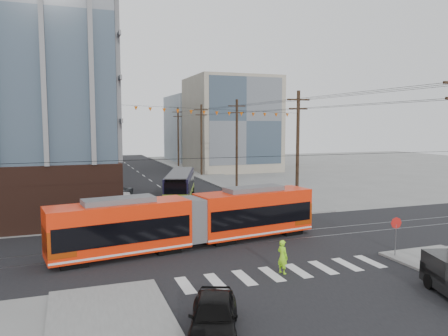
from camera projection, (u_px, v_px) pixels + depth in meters
The scene contains 15 objects.
ground at pixel (262, 257), 26.58m from camera, with size 160.00×160.00×0.00m, color slate.
bg_bldg_nw_near at pixel (26, 118), 68.67m from camera, with size 18.00×16.00×18.00m, color #8C99A5.
bg_bldg_ne_near at pixel (231, 124), 76.08m from camera, with size 14.00×14.00×16.00m, color gray.
bg_bldg_nw_far at pixel (51, 114), 88.30m from camera, with size 16.00×18.00×20.00m, color gray.
bg_bldg_ne_far at pixel (207, 128), 95.59m from camera, with size 16.00×16.00×14.00m, color #8C99A5.
utility_pole_far at pixel (178, 137), 81.32m from camera, with size 0.30×0.30×11.00m, color black.
streetcar at pixel (192, 220), 28.74m from camera, with size 18.19×2.56×3.50m, color red, non-canonical shape.
city_bus at pixel (180, 186), 45.66m from camera, with size 2.40×11.07×3.14m, color black, non-canonical shape.
black_sedan at pixel (214, 316), 16.68m from camera, with size 1.83×4.55×1.55m, color black.
parked_car_silver at pixel (130, 209), 37.46m from camera, with size 1.62×4.64×1.53m, color #AEAEAF.
parked_car_white at pixel (124, 199), 43.07m from camera, with size 1.93×4.75×1.38m, color white.
parked_car_grey at pixel (120, 191), 48.58m from camera, with size 2.00×4.33×1.20m, color #3E4247.
pedestrian at pixel (283, 257), 23.55m from camera, with size 0.68×0.44×1.85m, color #A1FF20.
stop_sign at pixel (396, 239), 26.29m from camera, with size 0.71×0.71×2.33m, color red, non-canonical shape.
jersey_barrier at pixel (278, 203), 42.71m from camera, with size 0.82×3.63×0.73m, color gray.
Camera 1 is at (-10.90, -23.59, 8.10)m, focal length 35.00 mm.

